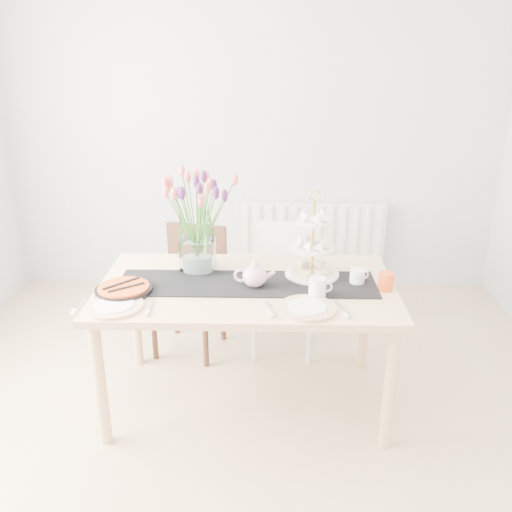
{
  "coord_description": "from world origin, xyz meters",
  "views": [
    {
      "loc": [
        0.13,
        -2.11,
        1.96
      ],
      "look_at": [
        0.07,
        0.52,
        0.93
      ],
      "focal_mm": 38.0,
      "sensor_mm": 36.0,
      "label": 1
    }
  ],
  "objects_px": {
    "tulip_vase": "(196,206)",
    "tart_tin": "(124,289)",
    "mug_white": "(317,288)",
    "radiator": "(312,238)",
    "chair_white": "(286,278)",
    "plate_left": "(114,306)",
    "plate_right": "(307,308)",
    "chair_brown": "(192,279)",
    "dining_table": "(247,297)",
    "mug_orange": "(386,281)",
    "cream_jug": "(357,277)",
    "cake_stand": "(313,255)",
    "teapot": "(255,276)"
  },
  "relations": [
    {
      "from": "tulip_vase",
      "to": "tart_tin",
      "type": "height_order",
      "value": "tulip_vase"
    },
    {
      "from": "tart_tin",
      "to": "mug_white",
      "type": "relative_size",
      "value": 2.79
    },
    {
      "from": "radiator",
      "to": "chair_white",
      "type": "bearing_deg",
      "value": -104.68
    },
    {
      "from": "plate_left",
      "to": "plate_right",
      "type": "bearing_deg",
      "value": 0.0
    },
    {
      "from": "radiator",
      "to": "chair_brown",
      "type": "relative_size",
      "value": 1.42
    },
    {
      "from": "radiator",
      "to": "plate_right",
      "type": "distance_m",
      "value": 1.94
    },
    {
      "from": "radiator",
      "to": "tart_tin",
      "type": "height_order",
      "value": "tart_tin"
    },
    {
      "from": "dining_table",
      "to": "mug_orange",
      "type": "distance_m",
      "value": 0.75
    },
    {
      "from": "dining_table",
      "to": "cream_jug",
      "type": "height_order",
      "value": "cream_jug"
    },
    {
      "from": "tulip_vase",
      "to": "plate_right",
      "type": "distance_m",
      "value": 0.85
    },
    {
      "from": "dining_table",
      "to": "chair_white",
      "type": "bearing_deg",
      "value": 70.49
    },
    {
      "from": "mug_white",
      "to": "mug_orange",
      "type": "relative_size",
      "value": 1.11
    },
    {
      "from": "cake_stand",
      "to": "cream_jug",
      "type": "bearing_deg",
      "value": -21.5
    },
    {
      "from": "tulip_vase",
      "to": "cake_stand",
      "type": "bearing_deg",
      "value": -6.3
    },
    {
      "from": "chair_brown",
      "to": "mug_white",
      "type": "distance_m",
      "value": 1.16
    },
    {
      "from": "dining_table",
      "to": "tulip_vase",
      "type": "height_order",
      "value": "tulip_vase"
    },
    {
      "from": "tulip_vase",
      "to": "cake_stand",
      "type": "xyz_separation_m",
      "value": [
        0.65,
        -0.07,
        -0.25
      ]
    },
    {
      "from": "cake_stand",
      "to": "cream_jug",
      "type": "height_order",
      "value": "cake_stand"
    },
    {
      "from": "teapot",
      "to": "chair_brown",
      "type": "bearing_deg",
      "value": 126.84
    },
    {
      "from": "dining_table",
      "to": "mug_orange",
      "type": "relative_size",
      "value": 16.64
    },
    {
      "from": "chair_brown",
      "to": "teapot",
      "type": "height_order",
      "value": "teapot"
    },
    {
      "from": "chair_white",
      "to": "mug_orange",
      "type": "height_order",
      "value": "chair_white"
    },
    {
      "from": "dining_table",
      "to": "chair_white",
      "type": "relative_size",
      "value": 1.88
    },
    {
      "from": "radiator",
      "to": "cream_jug",
      "type": "bearing_deg",
      "value": -85.94
    },
    {
      "from": "chair_white",
      "to": "teapot",
      "type": "bearing_deg",
      "value": -98.11
    },
    {
      "from": "chair_white",
      "to": "tart_tin",
      "type": "distance_m",
      "value": 1.22
    },
    {
      "from": "cream_jug",
      "to": "mug_white",
      "type": "height_order",
      "value": "mug_white"
    },
    {
      "from": "tulip_vase",
      "to": "cream_jug",
      "type": "bearing_deg",
      "value": -10.57
    },
    {
      "from": "teapot",
      "to": "dining_table",
      "type": "bearing_deg",
      "value": 142.64
    },
    {
      "from": "chair_white",
      "to": "teapot",
      "type": "distance_m",
      "value": 0.81
    },
    {
      "from": "chair_white",
      "to": "plate_right",
      "type": "height_order",
      "value": "chair_white"
    },
    {
      "from": "teapot",
      "to": "cream_jug",
      "type": "relative_size",
      "value": 2.65
    },
    {
      "from": "dining_table",
      "to": "plate_right",
      "type": "height_order",
      "value": "plate_right"
    },
    {
      "from": "chair_white",
      "to": "plate_right",
      "type": "xyz_separation_m",
      "value": [
        0.07,
        -0.97,
        0.26
      ]
    },
    {
      "from": "teapot",
      "to": "mug_white",
      "type": "xyz_separation_m",
      "value": [
        0.32,
        -0.11,
        -0.01
      ]
    },
    {
      "from": "radiator",
      "to": "tulip_vase",
      "type": "distance_m",
      "value": 1.76
    },
    {
      "from": "mug_orange",
      "to": "plate_right",
      "type": "relative_size",
      "value": 0.33
    },
    {
      "from": "mug_white",
      "to": "plate_right",
      "type": "xyz_separation_m",
      "value": [
        -0.06,
        -0.14,
        -0.05
      ]
    },
    {
      "from": "chair_brown",
      "to": "chair_white",
      "type": "distance_m",
      "value": 0.64
    },
    {
      "from": "chair_brown",
      "to": "tulip_vase",
      "type": "distance_m",
      "value": 0.8
    },
    {
      "from": "dining_table",
      "to": "plate_right",
      "type": "distance_m",
      "value": 0.44
    },
    {
      "from": "chair_brown",
      "to": "cake_stand",
      "type": "distance_m",
      "value": 1.01
    },
    {
      "from": "cake_stand",
      "to": "mug_white",
      "type": "xyz_separation_m",
      "value": [
        0.01,
        -0.27,
        -0.07
      ]
    },
    {
      "from": "tart_tin",
      "to": "mug_white",
      "type": "distance_m",
      "value": 1.01
    },
    {
      "from": "cake_stand",
      "to": "plate_right",
      "type": "bearing_deg",
      "value": -97.3
    },
    {
      "from": "teapot",
      "to": "mug_orange",
      "type": "bearing_deg",
      "value": 3.47
    },
    {
      "from": "radiator",
      "to": "mug_orange",
      "type": "relative_size",
      "value": 12.48
    },
    {
      "from": "dining_table",
      "to": "plate_left",
      "type": "xyz_separation_m",
      "value": [
        -0.65,
        -0.29,
        0.08
      ]
    },
    {
      "from": "radiator",
      "to": "plate_right",
      "type": "bearing_deg",
      "value": -95.29
    },
    {
      "from": "tart_tin",
      "to": "dining_table",
      "type": "bearing_deg",
      "value": 10.62
    }
  ]
}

